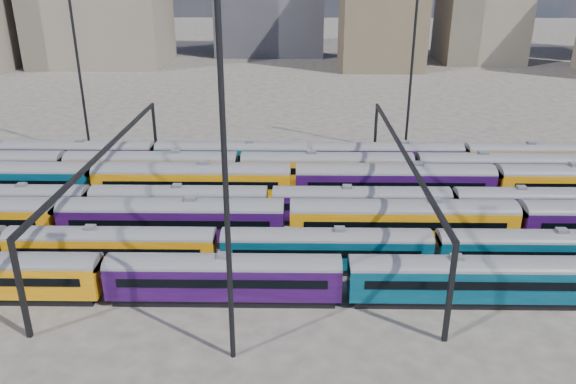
{
  "coord_description": "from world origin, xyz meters",
  "views": [
    {
      "loc": [
        -0.74,
        -53.56,
        25.01
      ],
      "look_at": [
        -1.56,
        0.89,
        3.0
      ],
      "focal_mm": 35.0,
      "sensor_mm": 36.0,
      "label": 1
    }
  ],
  "objects_px": {
    "rake_0": "(467,275)",
    "rake_1": "(219,245)",
    "mast_2": "(225,165)",
    "rake_2": "(402,218)"
  },
  "relations": [
    {
      "from": "rake_2",
      "to": "mast_2",
      "type": "relative_size",
      "value": 5.96
    },
    {
      "from": "rake_0",
      "to": "rake_2",
      "type": "height_order",
      "value": "rake_2"
    },
    {
      "from": "rake_1",
      "to": "mast_2",
      "type": "bearing_deg",
      "value": -78.36
    },
    {
      "from": "rake_1",
      "to": "mast_2",
      "type": "xyz_separation_m",
      "value": [
        2.47,
        -12.0,
        11.56
      ]
    },
    {
      "from": "rake_2",
      "to": "mast_2",
      "type": "bearing_deg",
      "value": -130.21
    },
    {
      "from": "rake_1",
      "to": "mast_2",
      "type": "distance_m",
      "value": 16.84
    },
    {
      "from": "rake_2",
      "to": "mast_2",
      "type": "height_order",
      "value": "mast_2"
    },
    {
      "from": "rake_0",
      "to": "rake_1",
      "type": "bearing_deg",
      "value": 166.09
    },
    {
      "from": "rake_1",
      "to": "mast_2",
      "type": "height_order",
      "value": "mast_2"
    },
    {
      "from": "rake_0",
      "to": "rake_1",
      "type": "distance_m",
      "value": 20.8
    }
  ]
}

